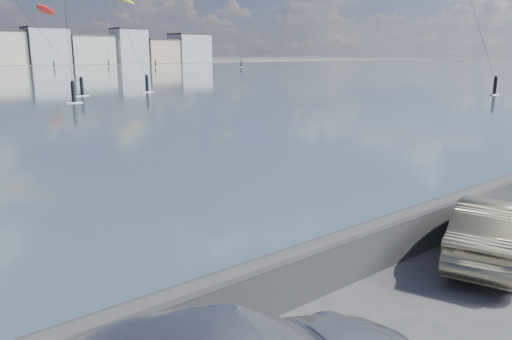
# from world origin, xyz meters

# --- Properties ---
(seawall) EXTENTS (400.00, 0.36, 1.08)m
(seawall) POSITION_xyz_m (0.00, 2.70, 0.58)
(seawall) COLOR #28282B
(seawall) RESTS_ON ground
(car_champagne) EXTENTS (4.37, 2.70, 1.36)m
(car_champagne) POSITION_xyz_m (5.50, 1.36, 0.68)
(car_champagne) COLOR tan
(car_champagne) RESTS_ON ground
(kitesurfer_4) EXTENTS (9.09, 15.91, 18.26)m
(kitesurfer_4) POSITION_xyz_m (44.57, 153.23, 16.17)
(kitesurfer_4) COLOR red
(kitesurfer_4) RESTS_ON ground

